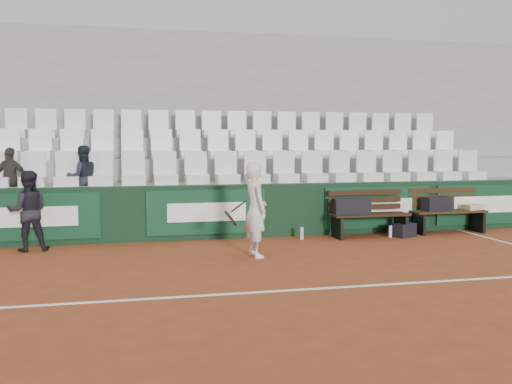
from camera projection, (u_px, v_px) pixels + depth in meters
name	position (u px, v px, depth m)	size (l,w,h in m)	color
ground	(268.00, 292.00, 6.88)	(80.00, 80.00, 0.00)	brown
court_baseline	(268.00, 292.00, 6.88)	(18.00, 0.06, 0.01)	white
back_barrier	(220.00, 212.00, 10.73)	(18.00, 0.34, 1.00)	black
grandstand_tier_front	(211.00, 208.00, 11.33)	(18.00, 0.95, 1.00)	#959593
grandstand_tier_mid	(205.00, 193.00, 12.23)	(18.00, 0.95, 1.45)	#979794
grandstand_tier_back	(199.00, 179.00, 13.13)	(18.00, 0.95, 1.90)	gray
grandstand_rear_wall	(195.00, 126.00, 13.63)	(18.00, 0.30, 4.40)	gray
seat_row_front	(212.00, 167.00, 11.09)	(11.90, 0.44, 0.63)	silver
seat_row_mid	(205.00, 144.00, 11.97)	(11.90, 0.44, 0.63)	white
seat_row_back	(199.00, 124.00, 12.85)	(11.90, 0.44, 0.63)	silver
bench_left	(370.00, 225.00, 10.85)	(1.50, 0.56, 0.45)	black
bench_right	(448.00, 222.00, 11.36)	(1.50, 0.56, 0.45)	#362110
sports_bag_left	(352.00, 206.00, 10.76)	(0.67, 0.29, 0.29)	black
sports_bag_right	(436.00, 204.00, 11.32)	(0.58, 0.27, 0.27)	black
towel	(472.00, 207.00, 11.48)	(0.37, 0.27, 0.10)	#C4B87E
sports_bag_ground	(404.00, 230.00, 10.88)	(0.43, 0.26, 0.26)	black
water_bottle_near	(302.00, 233.00, 10.57)	(0.07, 0.07, 0.23)	silver
water_bottle_far	(390.00, 231.00, 10.82)	(0.06, 0.06, 0.23)	silver
tennis_player	(255.00, 210.00, 8.95)	(0.72, 0.59, 1.49)	white
ball_kid	(28.00, 211.00, 9.42)	(0.65, 0.51, 1.34)	black
spectator_b	(10.00, 155.00, 10.29)	(0.68, 0.28, 1.16)	#342F29
spectator_c	(82.00, 153.00, 10.57)	(0.58, 0.45, 1.19)	black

